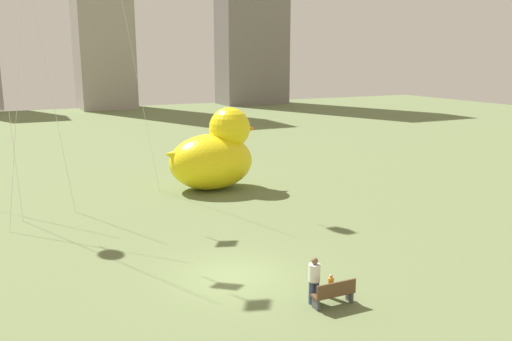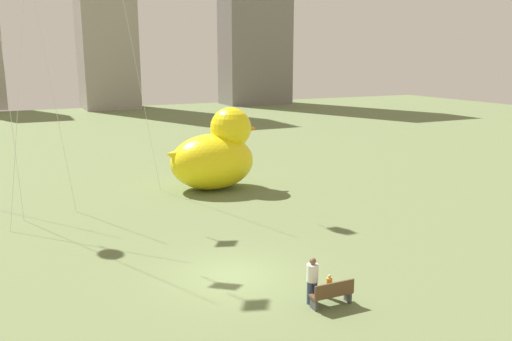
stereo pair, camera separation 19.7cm
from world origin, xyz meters
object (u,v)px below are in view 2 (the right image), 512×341
person_adult (312,278)px  person_child (329,285)px  giant_inflatable_duck (215,155)px  park_bench (332,293)px

person_adult → person_child: (0.72, 0.07, -0.42)m
giant_inflatable_duck → person_child: bearing=-97.4°
person_adult → giant_inflatable_duck: giant_inflatable_duck is taller
park_bench → person_child: park_bench is taller
person_adult → person_child: bearing=5.2°
park_bench → person_adult: person_adult is taller
person_adult → park_bench: bearing=-46.0°
person_adult → person_child: size_ratio=1.87×
person_child → giant_inflatable_duck: bearing=82.6°
park_bench → giant_inflatable_duck: giant_inflatable_duck is taller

